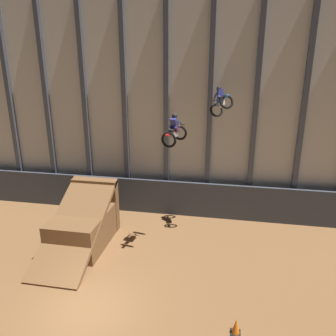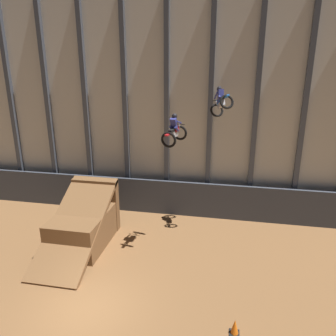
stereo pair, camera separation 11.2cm
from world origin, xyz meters
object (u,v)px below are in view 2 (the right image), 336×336
object	(u,v)px
traffic_cone_near_ramp	(235,327)
rider_bike_right_air	(221,102)
dirt_ramp	(85,223)
rider_bike_left_air	(174,131)

from	to	relation	value
traffic_cone_near_ramp	rider_bike_right_air	bearing A→B (deg)	98.12
dirt_ramp	rider_bike_left_air	distance (m)	6.82
dirt_ramp	rider_bike_right_air	bearing A→B (deg)	23.84
rider_bike_right_air	rider_bike_left_air	bearing A→B (deg)	-152.70
dirt_ramp	rider_bike_left_air	world-z (taller)	rider_bike_left_air
traffic_cone_near_ramp	dirt_ramp	bearing A→B (deg)	147.88
rider_bike_right_air	traffic_cone_near_ramp	bearing A→B (deg)	-105.85
rider_bike_left_air	dirt_ramp	bearing A→B (deg)	-162.26
rider_bike_left_air	traffic_cone_near_ramp	distance (m)	8.41
traffic_cone_near_ramp	rider_bike_left_air	bearing A→B (deg)	120.33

